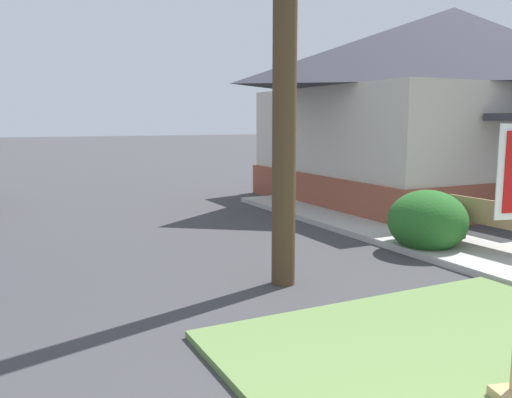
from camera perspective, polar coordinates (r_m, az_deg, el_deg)
sidewalk_strip at (r=9.85m, az=23.24°, el=-5.41°), size 2.20×14.95×0.12m
manhole_cover at (r=5.65m, az=-2.52°, el=-15.52°), size 0.70×0.70×0.02m
street_bench at (r=9.97m, az=23.89°, el=-2.18°), size 0.44×1.61×0.85m
corner_house at (r=16.88m, az=20.14°, el=9.78°), size 10.01×8.56×5.53m
shrub_by_curb at (r=9.80m, az=17.97°, el=-2.27°), size 1.38×1.38×1.10m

